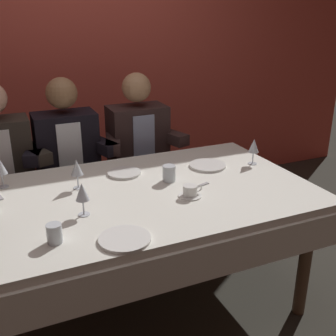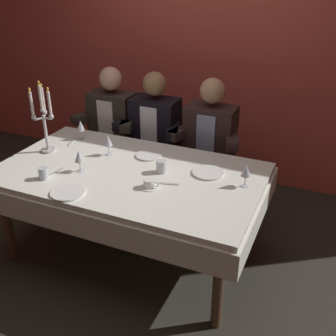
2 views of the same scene
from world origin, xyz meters
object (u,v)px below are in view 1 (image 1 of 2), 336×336
(dining_table, at_px, (137,212))
(seated_diner_1, at_px, (67,150))
(wine_glass_3, at_px, (254,147))
(water_tumbler_1, at_px, (54,234))
(dinner_plate_2, at_px, (208,165))
(dinner_plate_0, at_px, (125,239))
(wine_glass_0, at_px, (82,193))
(wine_glass_1, at_px, (77,169))
(seated_diner_2, at_px, (138,141))
(wine_glass_2, at_px, (1,167))
(water_tumbler_0, at_px, (169,173))
(dinner_plate_1, at_px, (124,173))
(coffee_cup_0, at_px, (190,191))

(dining_table, height_order, seated_diner_1, seated_diner_1)
(wine_glass_3, bearing_deg, water_tumbler_1, -160.83)
(dinner_plate_2, xyz_separation_m, wine_glass_3, (0.28, -0.07, 0.11))
(dinner_plate_0, xyz_separation_m, wine_glass_0, (-0.10, 0.30, 0.11))
(wine_glass_1, bearing_deg, seated_diner_2, 49.69)
(dinner_plate_0, height_order, wine_glass_3, wine_glass_3)
(dining_table, distance_m, wine_glass_0, 0.42)
(dining_table, height_order, wine_glass_2, wine_glass_2)
(dining_table, bearing_deg, water_tumbler_0, 18.53)
(seated_diner_2, bearing_deg, dining_table, -110.20)
(wine_glass_0, bearing_deg, dinner_plate_1, 51.18)
(dinner_plate_2, distance_m, wine_glass_0, 0.92)
(wine_glass_1, height_order, water_tumbler_1, wine_glass_1)
(dinner_plate_1, height_order, water_tumbler_0, water_tumbler_0)
(wine_glass_3, bearing_deg, seated_diner_2, 122.66)
(wine_glass_3, bearing_deg, dinner_plate_0, -151.70)
(seated_diner_1, bearing_deg, dinner_plate_2, -43.31)
(wine_glass_2, bearing_deg, dinner_plate_0, -61.53)
(wine_glass_0, bearing_deg, coffee_cup_0, -1.71)
(water_tumbler_0, bearing_deg, wine_glass_3, 3.67)
(dining_table, height_order, dinner_plate_0, dinner_plate_0)
(wine_glass_0, bearing_deg, water_tumbler_1, -130.23)
(wine_glass_1, xyz_separation_m, seated_diner_2, (0.60, 0.70, -0.12))
(water_tumbler_0, bearing_deg, seated_diner_2, 82.87)
(dinner_plate_0, relative_size, wine_glass_0, 1.37)
(wine_glass_1, bearing_deg, dinner_plate_1, 18.42)
(wine_glass_1, xyz_separation_m, water_tumbler_1, (-0.21, -0.52, -0.07))
(wine_glass_1, bearing_deg, dining_table, -33.60)
(dinner_plate_2, bearing_deg, wine_glass_3, -14.73)
(wine_glass_1, distance_m, wine_glass_3, 1.10)
(dinner_plate_2, bearing_deg, wine_glass_2, 171.65)
(dinner_plate_1, xyz_separation_m, coffee_cup_0, (0.22, -0.44, 0.02))
(water_tumbler_0, distance_m, seated_diner_1, 0.92)
(dinner_plate_2, distance_m, seated_diner_2, 0.73)
(wine_glass_0, relative_size, coffee_cup_0, 1.24)
(water_tumbler_1, relative_size, coffee_cup_0, 0.64)
(dinner_plate_0, distance_m, seated_diner_1, 1.33)
(wine_glass_0, relative_size, wine_glass_2, 1.00)
(dining_table, height_order, dinner_plate_1, dinner_plate_1)
(wine_glass_0, height_order, seated_diner_1, seated_diner_1)
(wine_glass_3, height_order, seated_diner_2, seated_diner_2)
(dinner_plate_0, height_order, dinner_plate_1, same)
(wine_glass_2, bearing_deg, wine_glass_1, -25.79)
(dining_table, height_order, water_tumbler_1, water_tumbler_1)
(dinner_plate_0, xyz_separation_m, dinner_plate_2, (0.75, 0.63, 0.00))
(dinner_plate_2, bearing_deg, dining_table, -160.74)
(dinner_plate_0, distance_m, coffee_cup_0, 0.53)
(dinner_plate_1, distance_m, dinner_plate_2, 0.52)
(wine_glass_2, relative_size, seated_diner_1, 0.13)
(dinner_plate_0, height_order, wine_glass_0, wine_glass_0)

